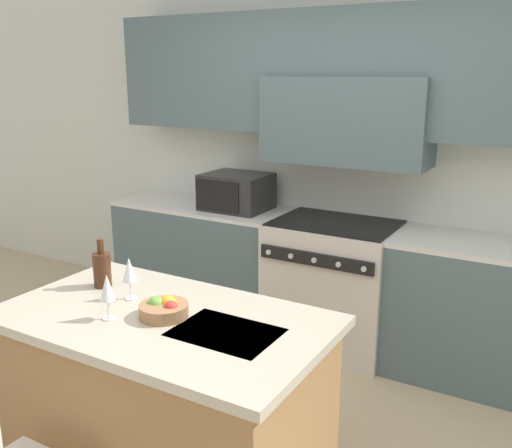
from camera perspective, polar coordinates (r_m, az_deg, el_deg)
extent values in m
cube|color=silver|center=(4.34, 9.99, 6.39)|extent=(10.00, 0.06, 2.70)
cube|color=#4C6066|center=(4.11, 9.39, 14.70)|extent=(3.78, 0.34, 0.85)
cube|color=#4C6066|center=(4.09, 9.04, 10.15)|extent=(1.18, 0.40, 0.60)
cube|color=#4C6066|center=(4.79, -5.18, -3.67)|extent=(1.44, 0.62, 0.91)
cube|color=silver|center=(4.66, -5.31, 1.79)|extent=(1.44, 0.62, 0.03)
cube|color=#4C6066|center=(4.01, 23.60, -8.77)|extent=(1.44, 0.62, 0.91)
cube|color=beige|center=(4.24, 7.74, -6.09)|extent=(0.89, 0.66, 0.93)
cube|color=black|center=(4.09, 7.97, 0.10)|extent=(0.86, 0.61, 0.01)
cube|color=black|center=(3.84, 5.93, -3.55)|extent=(0.82, 0.02, 0.09)
cylinder|color=silver|center=(3.98, 1.29, -2.81)|extent=(0.04, 0.02, 0.04)
cylinder|color=silver|center=(3.90, 3.53, -3.20)|extent=(0.04, 0.02, 0.04)
cylinder|color=silver|center=(3.83, 5.85, -3.60)|extent=(0.04, 0.02, 0.04)
cylinder|color=silver|center=(3.77, 8.27, -4.01)|extent=(0.04, 0.02, 0.04)
cylinder|color=silver|center=(3.71, 10.76, -4.42)|extent=(0.04, 0.02, 0.04)
cube|color=black|center=(4.45, -1.95, 3.26)|extent=(0.49, 0.41, 0.28)
cube|color=black|center=(4.31, -3.92, 2.82)|extent=(0.38, 0.01, 0.23)
cube|color=olive|center=(2.86, -8.93, -17.93)|extent=(1.42, 0.80, 0.88)
cube|color=#B2A893|center=(2.64, -9.35, -9.45)|extent=(1.51, 0.87, 0.04)
cube|color=#2D2D30|center=(2.44, -3.07, -10.87)|extent=(0.44, 0.32, 0.01)
cylinder|color=#B2B2B7|center=(2.59, -0.74, -9.21)|extent=(0.02, 0.02, 0.00)
cylinder|color=#422314|center=(2.99, -15.14, -4.46)|extent=(0.09, 0.09, 0.18)
cylinder|color=#422314|center=(2.96, -15.30, -2.18)|extent=(0.03, 0.03, 0.08)
cylinder|color=white|center=(2.64, -14.45, -9.10)|extent=(0.06, 0.06, 0.01)
cylinder|color=white|center=(2.62, -14.52, -8.21)|extent=(0.01, 0.01, 0.08)
cone|color=white|center=(2.58, -14.66, -6.15)|extent=(0.07, 0.07, 0.12)
cylinder|color=white|center=(2.84, -12.39, -7.23)|extent=(0.06, 0.06, 0.01)
cylinder|color=white|center=(2.82, -12.44, -6.39)|extent=(0.01, 0.01, 0.08)
cone|color=white|center=(2.78, -12.56, -4.46)|extent=(0.07, 0.07, 0.12)
cylinder|color=#996B47|center=(2.60, -9.21, -8.52)|extent=(0.22, 0.22, 0.06)
sphere|color=#66A83D|center=(2.62, -9.94, -7.91)|extent=(0.07, 0.07, 0.07)
sphere|color=red|center=(2.57, -8.49, -8.29)|extent=(0.06, 0.06, 0.06)
sphere|color=gold|center=(2.62, -8.77, -7.89)|extent=(0.08, 0.08, 0.08)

